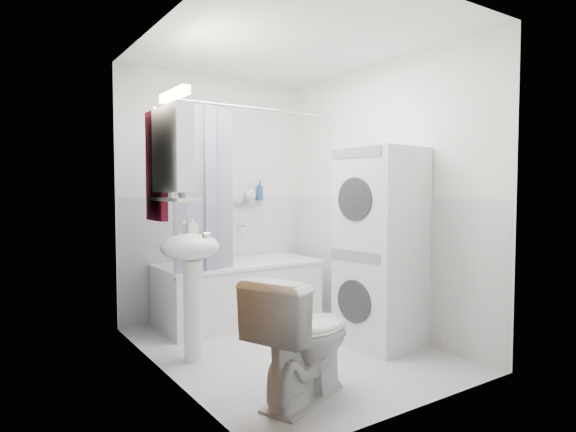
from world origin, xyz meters
TOP-DOWN VIEW (x-y plane):
  - floor at (0.00, 0.00)m, footprint 2.60×2.60m
  - room_walls at (0.00, 0.00)m, footprint 2.60×2.60m
  - wainscot at (0.00, 0.29)m, footprint 1.98×2.58m
  - door at (-0.95, -0.55)m, footprint 0.05×2.00m
  - bathtub at (0.04, 0.92)m, footprint 1.52×0.72m
  - tub_spout at (0.24, 1.25)m, footprint 0.04×0.12m
  - curtain_rod at (0.04, 0.62)m, footprint 1.70×0.02m
  - shower_curtain at (-0.44, 0.62)m, footprint 0.55×0.02m
  - sink at (-0.75, 0.16)m, footprint 0.44×0.37m
  - medicine_cabinet at (-0.90, 0.10)m, footprint 0.13×0.50m
  - shelf at (-0.89, 0.10)m, footprint 0.18×0.54m
  - shower_caddy at (0.29, 1.24)m, footprint 0.22×0.06m
  - towel at (-0.94, 0.35)m, footprint 0.07×0.35m
  - washer_dryer at (0.68, -0.34)m, footprint 0.63×0.63m
  - toilet at (-0.45, -0.83)m, footprint 0.87×0.68m
  - soap_pump at (-0.71, 0.25)m, footprint 0.08×0.17m
  - shelf_bottle at (-0.89, -0.05)m, footprint 0.07×0.18m
  - shelf_cup at (-0.89, 0.22)m, footprint 0.10×0.09m
  - shampoo_a at (0.35, 1.24)m, footprint 0.13×0.17m
  - shampoo_b at (0.47, 1.24)m, footprint 0.08×0.21m

SIDE VIEW (x-z plane):
  - floor at x=0.00m, z-range 0.00..0.00m
  - bathtub at x=0.04m, z-range 0.03..0.61m
  - toilet at x=-0.45m, z-range 0.00..0.75m
  - wainscot at x=0.00m, z-range -0.69..1.89m
  - sink at x=-0.75m, z-range 0.18..1.22m
  - washer_dryer at x=0.68m, z-range 0.00..1.61m
  - tub_spout at x=0.24m, z-range 0.88..0.92m
  - soap_pump at x=-0.71m, z-range 0.91..0.99m
  - door at x=-0.95m, z-range 0.00..2.00m
  - shower_caddy at x=0.29m, z-range 1.14..1.16m
  - shelf at x=-0.89m, z-range 1.19..1.21m
  - shampoo_b at x=0.47m, z-range 1.16..1.24m
  - shampoo_a at x=0.35m, z-range 1.16..1.29m
  - shelf_bottle at x=-0.89m, z-range 1.21..1.28m
  - shower_curtain at x=-0.44m, z-range 0.52..1.98m
  - shelf_cup at x=-0.89m, z-range 1.21..1.31m
  - towel at x=-0.94m, z-range 1.05..1.88m
  - room_walls at x=0.00m, z-range 0.19..2.79m
  - medicine_cabinet at x=-0.90m, z-range 1.21..1.92m
  - curtain_rod at x=0.04m, z-range 1.99..2.01m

